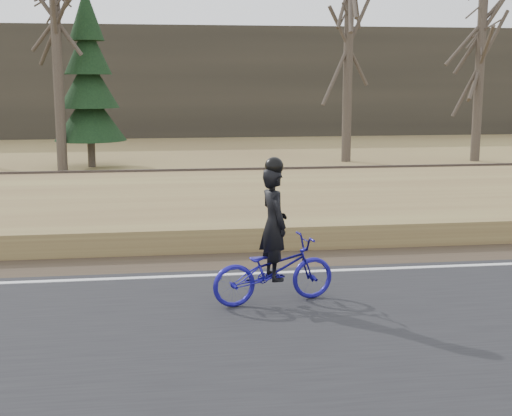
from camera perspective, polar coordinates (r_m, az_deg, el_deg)
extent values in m
plane|color=#97894D|center=(11.64, 3.11, -5.71)|extent=(120.00, 120.00, 0.00)
cube|color=black|center=(9.31, 6.08, -9.73)|extent=(120.00, 6.00, 0.06)
cube|color=silver|center=(11.81, 2.93, -5.14)|extent=(120.00, 0.12, 0.01)
cube|color=#473A2B|center=(12.77, 2.08, -4.15)|extent=(120.00, 1.60, 0.04)
cube|color=#97894D|center=(15.62, 0.19, -0.70)|extent=(120.00, 5.00, 0.44)
cube|color=slate|center=(19.33, -1.40, 1.45)|extent=(120.00, 3.00, 0.45)
cube|color=black|center=(19.29, -1.40, 2.32)|extent=(120.00, 2.40, 0.14)
cube|color=brown|center=(18.56, -1.15, 2.45)|extent=(120.00, 0.07, 0.15)
cube|color=brown|center=(19.98, -1.64, 3.02)|extent=(120.00, 0.07, 0.15)
cube|color=#383328|center=(41.03, -4.96, 10.02)|extent=(120.00, 4.00, 6.00)
imported|color=navy|center=(10.14, 1.42, -4.99)|extent=(1.89, 0.99, 0.95)
imported|color=black|center=(9.99, 1.44, -1.28)|extent=(0.49, 0.65, 1.59)
sphere|color=black|center=(9.86, 1.46, 3.36)|extent=(0.26, 0.26, 0.26)
cylinder|color=#4F453A|center=(25.81, -15.53, 9.79)|extent=(0.36, 0.36, 6.26)
cylinder|color=#4F453A|center=(28.01, 7.42, 13.37)|extent=(0.36, 0.36, 9.46)
cylinder|color=#4F453A|center=(29.22, 17.48, 10.96)|extent=(0.36, 0.36, 7.52)
cylinder|color=#4F453A|center=(26.83, -13.03, 4.60)|extent=(0.28, 0.28, 1.29)
cone|color=black|center=(26.74, -13.14, 7.30)|extent=(2.60, 2.60, 1.89)
cone|color=black|center=(26.71, -13.25, 9.84)|extent=(2.15, 2.15, 1.89)
cone|color=black|center=(26.73, -13.36, 12.38)|extent=(1.70, 1.70, 1.89)
cone|color=black|center=(26.80, -13.47, 14.91)|extent=(1.25, 1.25, 1.89)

